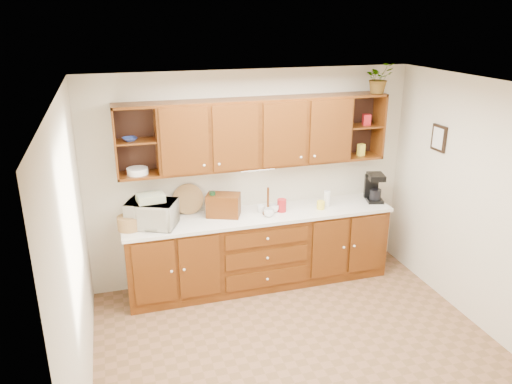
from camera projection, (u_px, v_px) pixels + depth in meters
floor at (302, 353)px, 4.98m from camera, size 4.00×4.00×0.00m
ceiling at (311, 90)px, 4.11m from camera, size 4.00×4.00×0.00m
back_wall at (252, 177)px, 6.12m from camera, size 4.00×0.00×4.00m
left_wall at (75, 264)px, 4.00m from camera, size 0.00×3.50×3.50m
right_wall at (488, 211)px, 5.08m from camera, size 0.00×3.50×3.50m
base_cabinets at (259, 250)px, 6.14m from camera, size 3.20×0.60×0.90m
countertop at (260, 215)px, 5.97m from camera, size 3.24×0.64×0.04m
upper_cabinets at (257, 133)px, 5.78m from camera, size 3.20×0.33×0.80m
undercabinet_light at (257, 169)px, 5.87m from camera, size 0.40×0.05×0.02m
framed_picture at (439, 138)px, 5.70m from camera, size 0.03×0.24×0.30m
wicker_basket at (129, 223)px, 5.50m from camera, size 0.30×0.30×0.15m
microwave at (152, 214)px, 5.56m from camera, size 0.63×0.55×0.30m
towel_stack at (151, 198)px, 5.50m from camera, size 0.32×0.25×0.09m
wine_bottle at (213, 204)px, 5.83m from camera, size 0.07×0.07×0.30m
woven_tray at (189, 212)px, 5.97m from camera, size 0.37×0.13×0.36m
bread_box at (223, 205)px, 5.85m from camera, size 0.44×0.37×0.27m
mug_tree at (268, 210)px, 5.94m from camera, size 0.30×0.30×0.33m
canister_red at (282, 205)px, 6.00m from camera, size 0.12×0.12×0.15m
canister_white at (327, 199)px, 6.16m from camera, size 0.10×0.10×0.19m
canister_yellow at (321, 205)px, 6.09m from camera, size 0.10×0.10×0.10m
coffee_maker at (374, 188)px, 6.32m from camera, size 0.25×0.29×0.36m
bowl_stack at (130, 139)px, 5.36m from camera, size 0.19×0.19×0.04m
plate_stack at (137, 171)px, 5.50m from camera, size 0.30×0.30×0.07m
pantry_box_yellow at (361, 150)px, 6.21m from camera, size 0.10×0.08×0.15m
pantry_box_red at (367, 120)px, 6.12m from camera, size 0.10×0.09×0.13m
potted_plant at (379, 78)px, 5.93m from camera, size 0.36×0.32×0.37m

